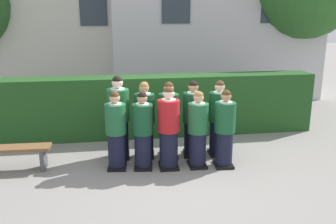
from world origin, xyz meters
name	(u,v)px	position (x,y,z in m)	size (l,w,h in m)	color
ground_plane	(170,167)	(0.00, 0.00, 0.00)	(60.00, 60.00, 0.00)	gray
student_front_row_0	(116,132)	(-1.04, 0.12, 0.73)	(0.40, 0.51, 1.54)	black
student_front_row_1	(143,132)	(-0.53, 0.06, 0.72)	(0.40, 0.47, 1.53)	black
student_in_red_blazer	(169,130)	(-0.03, -0.01, 0.77)	(0.42, 0.48, 1.62)	black
student_front_row_3	(198,131)	(0.54, -0.03, 0.72)	(0.40, 0.44, 1.52)	black
student_front_row_4	(225,131)	(1.06, -0.10, 0.73)	(0.40, 0.50, 1.54)	black
student_rear_row_0	(119,119)	(-0.97, 0.69, 0.83)	(0.45, 0.51, 1.74)	black
student_rear_row_1	(145,122)	(-0.44, 0.64, 0.77)	(0.43, 0.50, 1.61)	black
student_rear_row_2	(169,121)	(0.06, 0.58, 0.77)	(0.42, 0.52, 1.61)	black
student_rear_row_3	(193,121)	(0.57, 0.55, 0.77)	(0.43, 0.50, 1.62)	black
student_rear_row_4	(219,120)	(1.11, 0.50, 0.77)	(0.42, 0.48, 1.62)	black
hedge	(157,106)	(0.00, 2.05, 0.74)	(7.88, 0.70, 1.49)	#214C1E
wooden_bench	(13,153)	(-3.01, 0.31, 0.35)	(1.41, 0.40, 0.48)	brown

